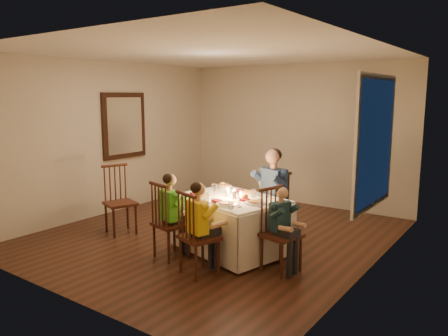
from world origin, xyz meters
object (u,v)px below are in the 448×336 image
Objects in this scene: child_yellow at (200,273)px; child_teal at (281,271)px; chair_adult at (271,238)px; serving_bowl at (224,187)px; chair_near_left at (172,257)px; child_green at (172,257)px; dining_table at (231,213)px; chair_end at (281,271)px; chair_near_right at (200,273)px; chair_extra at (122,233)px; adult at (271,238)px.

child_yellow is 0.95m from child_teal.
chair_adult is 4.90× the size of serving_bowl.
child_green is at bearing 13.45° from chair_near_left.
serving_bowl reaches higher than chair_near_left.
dining_table is at bearing -62.90° from child_yellow.
chair_end is at bearing -149.16° from chair_near_left.
chair_near_right is (0.61, -0.20, 0.00)m from chair_near_left.
dining_table is 1.02m from chair_end.
chair_near_left is 1.32m from chair_extra.
chair_near_right is at bearing -85.01° from chair_extra.
chair_end is 0.95m from child_yellow.
child_green is 1.00× the size of child_yellow.
child_green is at bearing 120.70° from child_teal.
chair_extra is at bearing 2.94° from child_yellow.
chair_near_left is 1.25m from serving_bowl.
child_teal is (2.62, 0.12, 0.00)m from chair_extra.
dining_table is 1.02m from child_teal.
chair_end is at bearing -0.02° from dining_table.
serving_bowl reaches higher than child_yellow.
child_teal is 1.56m from serving_bowl.
dining_table reaches higher than child_yellow.
chair_near_right is (0.14, -0.83, -0.51)m from dining_table.
serving_bowl is at bearing 77.98° from child_teal.
chair_near_left is 1.00× the size of chair_end.
child_yellow reaches higher than chair_near_left.
chair_end is at bearing -149.16° from child_green.
chair_end is 0.76× the size of adult.
chair_near_left is (-0.67, -1.37, 0.00)m from chair_adult.
chair_near_right is at bearing 143.83° from chair_end.
child_green is at bearing -0.39° from chair_near_right.
chair_end is 0.96× the size of chair_extra.
chair_near_right is 0.76× the size of adult.
child_green is (-0.61, 0.20, 0.00)m from chair_near_right.
chair_adult is at bearing 48.29° from child_teal.
adult reaches higher than child_teal.
chair_near_right is 1.51m from serving_bowl.
child_teal is at bearing -38.42° from adult.
chair_near_left and chair_end have the same top height.
chair_near_right is at bearing -66.55° from dining_table.
child_yellow is at bearing -85.01° from chair_extra.
chair_extra reaches higher than chair_adult.
chair_extra is at bearing -152.78° from serving_bowl.
dining_table is 1.62× the size of chair_end.
chair_end is at bearing 0.00° from child_teal.
child_teal is at bearing -38.42° from chair_adult.
child_green is (-0.67, -1.37, 0.00)m from chair_adult.
chair_near_left is at bearing 120.70° from chair_end.
adult is 1.20× the size of child_yellow.
chair_near_left is 1.40m from child_teal.
chair_extra is at bearing 105.93° from chair_end.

